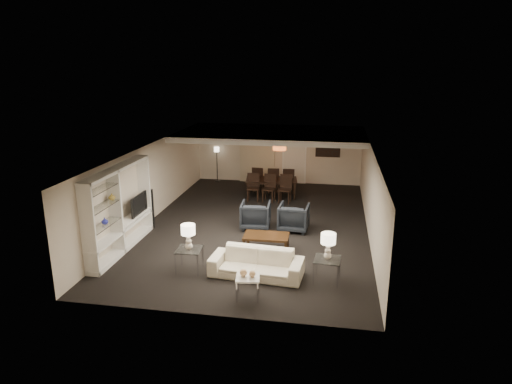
{
  "coord_description": "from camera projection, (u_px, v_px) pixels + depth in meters",
  "views": [
    {
      "loc": [
        2.37,
        -13.57,
        5.05
      ],
      "look_at": [
        0.0,
        0.0,
        1.1
      ],
      "focal_mm": 32.0,
      "sensor_mm": 36.0,
      "label": 1
    }
  ],
  "objects": [
    {
      "name": "wall_back",
      "position": [
        278.0,
        154.0,
        19.5
      ],
      "size": [
        7.0,
        0.02,
        2.5
      ],
      "primitive_type": "cube",
      "color": "beige",
      "rests_on": "ground"
    },
    {
      "name": "wall_left",
      "position": [
        150.0,
        183.0,
        14.87
      ],
      "size": [
        0.02,
        11.0,
        2.5
      ],
      "primitive_type": "cube",
      "color": "beige",
      "rests_on": "ground"
    },
    {
      "name": "floor",
      "position": [
        256.0,
        225.0,
        14.64
      ],
      "size": [
        11.0,
        11.0,
        0.0
      ],
      "primitive_type": "plane",
      "color": "black",
      "rests_on": "ground"
    },
    {
      "name": "coffee_table",
      "position": [
        266.0,
        243.0,
        12.63
      ],
      "size": [
        1.25,
        0.75,
        0.44
      ],
      "primitive_type": null,
      "rotation": [
        0.0,
        0.0,
        0.02
      ],
      "color": "black",
      "rests_on": "floor"
    },
    {
      "name": "vase_amber",
      "position": [
        112.0,
        197.0,
        11.91
      ],
      "size": [
        0.17,
        0.17,
        0.18
      ],
      "primitive_type": "imported",
      "color": "#AF913A",
      "rests_on": "media_unit"
    },
    {
      "name": "chair_nr",
      "position": [
        285.0,
        189.0,
        16.84
      ],
      "size": [
        0.52,
        0.52,
        1.02
      ],
      "primitive_type": null,
      "rotation": [
        0.0,
        0.0,
        -0.1
      ],
      "color": "black",
      "rests_on": "floor"
    },
    {
      "name": "chair_nl",
      "position": [
        253.0,
        188.0,
        17.04
      ],
      "size": [
        0.52,
        0.52,
        1.02
      ],
      "primitive_type": null,
      "rotation": [
        0.0,
        0.0,
        0.1
      ],
      "color": "black",
      "rests_on": "floor"
    },
    {
      "name": "armchair_left",
      "position": [
        256.0,
        215.0,
        14.28
      ],
      "size": [
        0.96,
        0.98,
        0.84
      ],
      "primitive_type": "imported",
      "rotation": [
        0.0,
        0.0,
        3.21
      ],
      "color": "black",
      "rests_on": "floor"
    },
    {
      "name": "ceiling",
      "position": [
        256.0,
        148.0,
        13.95
      ],
      "size": [
        7.0,
        11.0,
        0.02
      ],
      "primitive_type": "cube",
      "color": "silver",
      "rests_on": "ground"
    },
    {
      "name": "dining_table",
      "position": [
        271.0,
        188.0,
        17.61
      ],
      "size": [
        2.08,
        1.33,
        0.69
      ],
      "primitive_type": "imported",
      "rotation": [
        0.0,
        0.0,
        0.13
      ],
      "color": "black",
      "rests_on": "floor"
    },
    {
      "name": "armchair_right",
      "position": [
        294.0,
        217.0,
        14.08
      ],
      "size": [
        0.95,
        0.97,
        0.84
      ],
      "primitive_type": "imported",
      "rotation": [
        0.0,
        0.0,
        3.08
      ],
      "color": "black",
      "rests_on": "floor"
    },
    {
      "name": "ceiling_soffit",
      "position": [
        272.0,
        134.0,
        17.29
      ],
      "size": [
        7.0,
        4.0,
        0.2
      ],
      "primitive_type": "cube",
      "color": "silver",
      "rests_on": "ceiling"
    },
    {
      "name": "media_unit",
      "position": [
        120.0,
        210.0,
        12.4
      ],
      "size": [
        0.38,
        3.4,
        2.35
      ],
      "primitive_type": null,
      "color": "white",
      "rests_on": "wall_left"
    },
    {
      "name": "sofa",
      "position": [
        256.0,
        263.0,
        11.08
      ],
      "size": [
        2.32,
        1.06,
        0.66
      ],
      "primitive_type": "imported",
      "rotation": [
        0.0,
        0.0,
        -0.08
      ],
      "color": "beige",
      "rests_on": "floor"
    },
    {
      "name": "vase_blue",
      "position": [
        105.0,
        221.0,
        11.59
      ],
      "size": [
        0.17,
        0.17,
        0.18
      ],
      "primitive_type": "imported",
      "color": "#252AA3",
      "rests_on": "media_unit"
    },
    {
      "name": "side_table_left",
      "position": [
        189.0,
        260.0,
        11.38
      ],
      "size": [
        0.65,
        0.65,
        0.58
      ],
      "primitive_type": null,
      "rotation": [
        0.0,
        0.0,
        0.06
      ],
      "color": "silver",
      "rests_on": "floor"
    },
    {
      "name": "chair_fl",
      "position": [
        259.0,
        179.0,
        18.27
      ],
      "size": [
        0.51,
        0.51,
        1.02
      ],
      "primitive_type": null,
      "rotation": [
        0.0,
        0.0,
        3.05
      ],
      "color": "black",
      "rests_on": "floor"
    },
    {
      "name": "floor_speaker",
      "position": [
        152.0,
        208.0,
        14.29
      ],
      "size": [
        0.17,
        0.17,
        1.23
      ],
      "primitive_type": "cube",
      "rotation": [
        0.0,
        0.0,
        0.27
      ],
      "color": "black",
      "rests_on": "floor"
    },
    {
      "name": "door",
      "position": [
        294.0,
        159.0,
        19.41
      ],
      "size": [
        0.9,
        0.05,
        2.1
      ],
      "primitive_type": "cube",
      "color": "silver",
      "rests_on": "wall_back"
    },
    {
      "name": "table_lamp_right",
      "position": [
        328.0,
        246.0,
        10.65
      ],
      "size": [
        0.39,
        0.39,
        0.64
      ],
      "primitive_type": null,
      "rotation": [
        0.0,
        0.0,
        -0.11
      ],
      "color": "beige",
      "rests_on": "side_table_right"
    },
    {
      "name": "chair_fm",
      "position": [
        274.0,
        180.0,
        18.18
      ],
      "size": [
        0.52,
        0.52,
        1.02
      ],
      "primitive_type": null,
      "rotation": [
        0.0,
        0.0,
        3.24
      ],
      "color": "black",
      "rests_on": "floor"
    },
    {
      "name": "pendant_light",
      "position": [
        280.0,
        147.0,
        17.37
      ],
      "size": [
        0.52,
        0.52,
        0.24
      ],
      "primitive_type": "cylinder",
      "color": "#D8591E",
      "rests_on": "ceiling_soffit"
    },
    {
      "name": "chair_nm",
      "position": [
        269.0,
        188.0,
        16.94
      ],
      "size": [
        0.53,
        0.53,
        1.02
      ],
      "primitive_type": null,
      "rotation": [
        0.0,
        0.0,
        -0.12
      ],
      "color": "black",
      "rests_on": "floor"
    },
    {
      "name": "table_lamp_left",
      "position": [
        188.0,
        237.0,
        11.21
      ],
      "size": [
        0.38,
        0.38,
        0.64
      ],
      "primitive_type": null,
      "rotation": [
        0.0,
        0.0,
        -0.09
      ],
      "color": "beige",
      "rests_on": "side_table_left"
    },
    {
      "name": "television",
      "position": [
        136.0,
        204.0,
        13.32
      ],
      "size": [
        1.01,
        0.13,
        0.58
      ],
      "primitive_type": "imported",
      "rotation": [
        0.0,
        0.0,
        1.57
      ],
      "color": "black",
      "rests_on": "media_unit"
    },
    {
      "name": "wall_right",
      "position": [
        370.0,
        193.0,
        13.71
      ],
      "size": [
        0.02,
        11.0,
        2.5
      ],
      "primitive_type": "cube",
      "color": "beige",
      "rests_on": "ground"
    },
    {
      "name": "floor_lamp",
      "position": [
        217.0,
        164.0,
        19.79
      ],
      "size": [
        0.27,
        0.27,
        1.51
      ],
      "primitive_type": null,
      "rotation": [
        0.0,
        0.0,
        -0.25
      ],
      "color": "black",
      "rests_on": "floor"
    },
    {
      "name": "gold_gourd_b",
      "position": [
        252.0,
        274.0,
        9.95
      ],
      "size": [
        0.14,
        0.14,
        0.14
      ],
      "primitive_type": "sphere",
      "color": "tan",
      "rests_on": "marble_table"
    },
    {
      "name": "side_table_right",
      "position": [
        327.0,
        270.0,
        10.81
      ],
      "size": [
        0.67,
        0.67,
        0.58
      ],
      "primitive_type": null,
      "rotation": [
        0.0,
        0.0,
        -0.08
      ],
      "color": "white",
      "rests_on": "floor"
    },
    {
      "name": "marble_table",
      "position": [
        248.0,
        287.0,
        10.06
      ],
      "size": [
        0.58,
        0.58,
        0.52
      ],
      "primitive_type": null,
      "rotation": [
        0.0,
        0.0,
        0.13
      ],
      "color": "silver",
      "rests_on": "floor"
    },
    {
      "name": "gold_gourd_a",
      "position": [
        243.0,
        273.0,
        9.98
      ],
      "size": [
        0.16,
        0.16,
        0.16
      ],
      "primitive_type": "sphere",
      "color": "#E4B079",
      "rests_on": "marble_table"
    },
    {
      "name": "curtains",
      "position": [
        257.0,
        155.0,
        19.59
      ],
      "size": [
        1.5,
        0.12,
        2.4
      ],
      "primitive_type": "cube",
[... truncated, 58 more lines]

